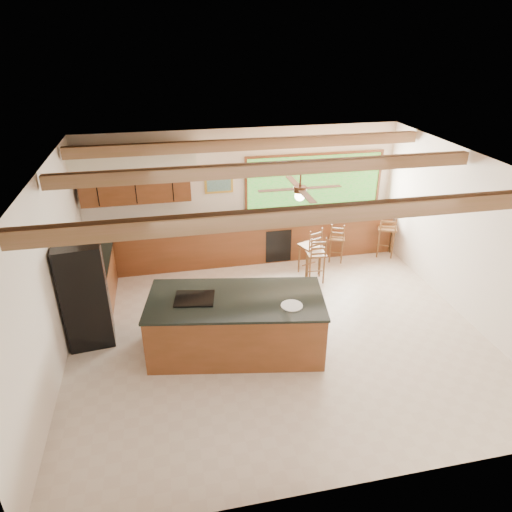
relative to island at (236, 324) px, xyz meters
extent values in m
plane|color=beige|center=(0.79, 0.37, -0.50)|extent=(7.20, 7.20, 0.00)
cube|color=white|center=(0.79, 3.62, 1.00)|extent=(7.20, 0.04, 3.00)
cube|color=white|center=(0.79, -2.88, 1.00)|extent=(7.20, 0.04, 3.00)
cube|color=white|center=(-2.81, 0.37, 1.00)|extent=(0.04, 6.50, 3.00)
cube|color=white|center=(4.39, 0.37, 1.00)|extent=(0.04, 6.50, 3.00)
cube|color=#996E4C|center=(0.79, 0.37, 2.50)|extent=(7.20, 6.50, 0.04)
cube|color=#8A5D45|center=(0.79, -1.23, 2.36)|extent=(7.10, 0.15, 0.22)
cube|color=#8A5D45|center=(0.79, 0.87, 2.36)|extent=(7.10, 0.15, 0.22)
cube|color=#8A5D45|center=(0.79, 2.67, 2.36)|extent=(7.10, 0.15, 0.22)
cube|color=brown|center=(-1.56, 3.43, 1.40)|extent=(2.30, 0.35, 0.70)
cube|color=silver|center=(-1.56, 3.36, 2.00)|extent=(2.60, 0.50, 0.48)
cylinder|color=#FFEABF|center=(-2.26, 3.36, 1.77)|extent=(0.10, 0.10, 0.01)
cylinder|color=#FFEABF|center=(-0.86, 3.36, 1.77)|extent=(0.10, 0.10, 0.01)
cube|color=#60A33A|center=(2.49, 3.59, 1.17)|extent=(3.20, 0.04, 1.30)
cube|color=gold|center=(0.24, 3.59, 1.35)|extent=(0.64, 0.03, 0.54)
cube|color=#42785D|center=(0.24, 3.57, 1.35)|extent=(0.54, 0.01, 0.44)
cube|color=brown|center=(0.79, 3.28, -0.06)|extent=(7.00, 0.65, 0.88)
cube|color=black|center=(0.79, 3.28, 0.40)|extent=(7.04, 0.69, 0.04)
cube|color=brown|center=(-2.47, 1.72, -0.06)|extent=(0.65, 2.35, 0.88)
cube|color=black|center=(-2.47, 1.72, 0.40)|extent=(0.69, 2.39, 0.04)
cube|color=black|center=(1.49, 2.95, -0.08)|extent=(0.60, 0.02, 0.78)
cube|color=silver|center=(0.79, 3.28, 0.40)|extent=(0.50, 0.38, 0.03)
cylinder|color=silver|center=(0.79, 3.48, 0.57)|extent=(0.03, 0.03, 0.30)
cylinder|color=silver|center=(0.79, 3.38, 0.70)|extent=(0.03, 0.20, 0.03)
cylinder|color=silver|center=(-1.65, 3.32, 0.56)|extent=(0.12, 0.12, 0.29)
cylinder|color=#1C3816|center=(-1.94, 3.31, 0.52)|extent=(0.06, 0.06, 0.20)
cylinder|color=#1C3816|center=(-1.90, 3.29, 0.52)|extent=(0.06, 0.06, 0.20)
cube|color=black|center=(3.66, 3.36, 0.46)|extent=(0.21, 0.18, 0.08)
cube|color=brown|center=(0.00, 0.00, -0.02)|extent=(3.01, 1.78, 0.96)
cube|color=black|center=(0.00, 0.00, 0.48)|extent=(3.06, 1.83, 0.04)
cube|color=black|center=(-0.65, 0.12, 0.51)|extent=(0.71, 0.60, 0.02)
cylinder|color=silver|center=(0.83, -0.41, 0.51)|extent=(0.35, 0.35, 0.02)
cube|color=black|center=(-2.43, 0.77, 0.44)|extent=(0.80, 0.78, 1.88)
cube|color=silver|center=(-2.07, 0.77, 0.44)|extent=(0.03, 0.05, 1.73)
cube|color=brown|center=(2.02, 2.31, 0.18)|extent=(0.52, 0.52, 0.04)
cylinder|color=brown|center=(1.86, 2.15, -0.17)|extent=(0.04, 0.04, 0.66)
cylinder|color=brown|center=(2.18, 2.15, -0.17)|extent=(0.04, 0.04, 0.66)
cylinder|color=brown|center=(1.86, 2.47, -0.17)|extent=(0.04, 0.04, 0.66)
cylinder|color=brown|center=(2.18, 2.47, -0.17)|extent=(0.04, 0.04, 0.66)
cube|color=brown|center=(2.84, 2.78, 0.08)|extent=(0.45, 0.45, 0.04)
cylinder|color=brown|center=(2.70, 2.65, -0.22)|extent=(0.03, 0.03, 0.57)
cylinder|color=brown|center=(2.97, 2.65, -0.22)|extent=(0.03, 0.03, 0.57)
cylinder|color=brown|center=(2.70, 2.92, -0.22)|extent=(0.03, 0.03, 0.57)
cylinder|color=brown|center=(2.97, 2.92, -0.22)|extent=(0.03, 0.03, 0.57)
cube|color=brown|center=(2.05, 1.97, 0.15)|extent=(0.41, 0.41, 0.04)
cylinder|color=brown|center=(1.90, 1.82, -0.19)|extent=(0.04, 0.04, 0.63)
cylinder|color=brown|center=(2.20, 1.82, -0.19)|extent=(0.04, 0.04, 0.63)
cylinder|color=brown|center=(1.90, 2.12, -0.19)|extent=(0.04, 0.04, 0.63)
cylinder|color=brown|center=(2.20, 2.12, -0.19)|extent=(0.04, 0.04, 0.63)
cube|color=brown|center=(4.09, 2.82, 0.20)|extent=(0.55, 0.55, 0.04)
cylinder|color=brown|center=(3.92, 2.65, -0.16)|extent=(0.04, 0.04, 0.68)
cylinder|color=brown|center=(4.25, 2.65, -0.16)|extent=(0.04, 0.04, 0.68)
cylinder|color=brown|center=(3.92, 2.99, -0.16)|extent=(0.04, 0.04, 0.68)
cylinder|color=brown|center=(4.25, 2.99, -0.16)|extent=(0.04, 0.04, 0.68)
camera|label=1|loc=(-0.96, -6.23, 4.43)|focal=32.00mm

